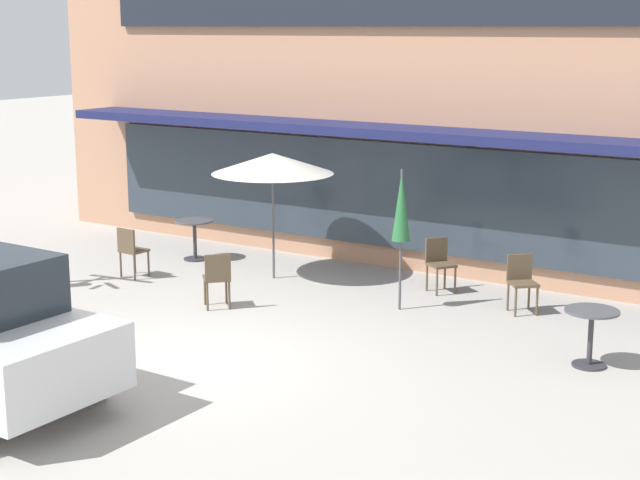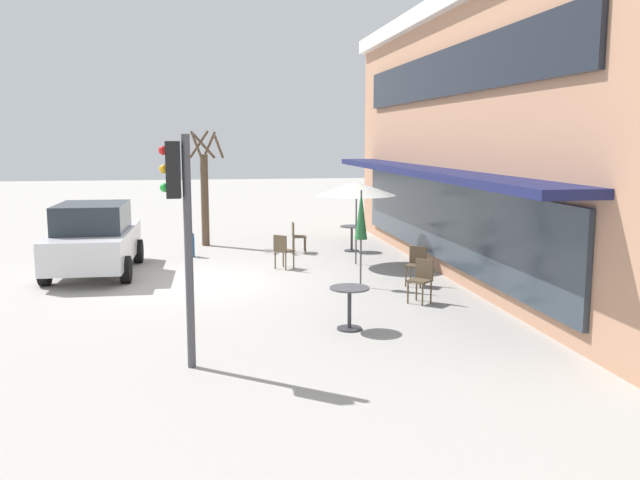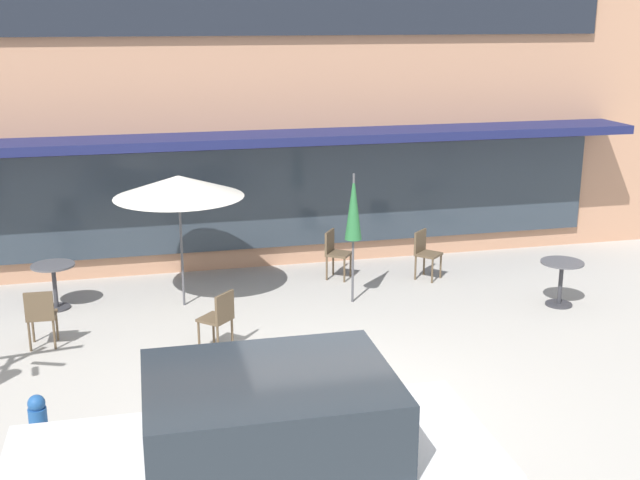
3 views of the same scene
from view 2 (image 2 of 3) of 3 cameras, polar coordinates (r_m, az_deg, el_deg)
The scene contains 14 objects.
ground_plane at distance 16.16m, azimuth -10.44°, elevation -3.49°, with size 80.00×80.00×0.00m, color #ADA8A0.
building_facade at distance 18.51m, azimuth 22.13°, elevation 8.07°, with size 16.64×9.10×6.75m.
cafe_table_near_wall at distance 20.11m, azimuth 2.69°, elevation 0.50°, with size 0.70×0.70×0.76m.
cafe_table_streetside at distance 11.92m, azimuth 2.50°, elevation -5.14°, with size 0.70×0.70×0.76m.
patio_umbrella_green_folded at distance 17.88m, azimuth 3.08°, elevation 4.35°, with size 2.10×2.10×2.20m.
patio_umbrella_cream_folded at distance 15.11m, azimuth 3.48°, elevation 2.06°, with size 0.28×0.28×2.20m.
cafe_chair_0 at distance 15.59m, azimuth 8.14°, elevation -1.91°, with size 0.56×0.56×0.89m.
cafe_chair_1 at distance 19.89m, azimuth -1.99°, elevation 0.45°, with size 0.41×0.41×0.89m.
cafe_chair_2 at distance 13.98m, azimuth 8.56°, elevation -3.13°, with size 0.56×0.56×0.89m.
cafe_chair_3 at distance 17.37m, azimuth -3.17°, elevation -0.76°, with size 0.57×0.57×0.89m.
parked_sedan at distance 17.62m, azimuth -18.50°, elevation 0.11°, with size 4.22×2.06×1.76m.
street_tree at distance 21.35m, azimuth -9.66°, elevation 4.06°, with size 1.09×1.10×3.57m.
traffic_light_pole at distance 9.83m, azimuth -11.67°, elevation 2.30°, with size 0.26×0.44×3.40m.
fire_hydrant at distance 19.53m, azimuth -10.81°, elevation -0.36°, with size 0.36×0.20×0.71m.
Camera 2 is at (15.80, 0.32, 3.34)m, focal length 38.00 mm.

